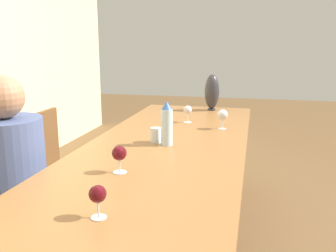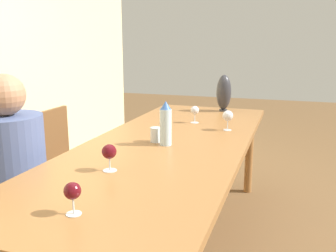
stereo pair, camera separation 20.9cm
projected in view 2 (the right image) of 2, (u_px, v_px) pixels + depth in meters
dining_table at (168, 153)px, 2.31m from camera, size 2.61×0.95×0.75m
water_bottle at (166, 124)px, 2.20m from camera, size 0.07×0.07×0.26m
water_tumbler at (156, 135)px, 2.29m from camera, size 0.07×0.07×0.09m
vase at (224, 93)px, 3.27m from camera, size 0.13×0.13×0.32m
wine_glass_0 at (228, 116)px, 2.58m from camera, size 0.07×0.07×0.14m
wine_glass_1 at (72, 192)px, 1.32m from camera, size 0.06×0.06×0.12m
wine_glass_2 at (109, 152)px, 1.77m from camera, size 0.07×0.07×0.13m
wine_glass_3 at (195, 111)px, 2.81m from camera, size 0.06×0.06×0.13m
chair_near at (5, 197)px, 2.15m from camera, size 0.44×0.44×0.87m
chair_far at (69, 163)px, 2.76m from camera, size 0.44×0.44×0.87m
person_near at (14, 174)px, 2.10m from camera, size 0.38×0.38×1.19m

